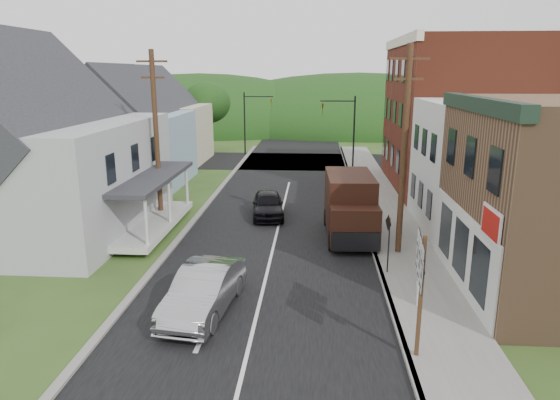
% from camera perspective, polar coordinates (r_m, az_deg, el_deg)
% --- Properties ---
extents(ground, '(120.00, 120.00, 0.00)m').
position_cam_1_polar(ground, '(19.46, -1.77, -9.46)').
color(ground, '#2D4719').
rests_on(ground, ground).
extents(road, '(9.00, 90.00, 0.02)m').
position_cam_1_polar(road, '(28.86, 0.22, -1.41)').
color(road, black).
rests_on(road, ground).
extents(cross_road, '(60.00, 9.00, 0.02)m').
position_cam_1_polar(cross_road, '(45.43, 1.66, 4.44)').
color(cross_road, black).
rests_on(cross_road, ground).
extents(sidewalk_right, '(2.80, 55.00, 0.15)m').
position_cam_1_polar(sidewalk_right, '(27.16, 12.47, -2.61)').
color(sidewalk_right, slate).
rests_on(sidewalk_right, ground).
extents(curb_right, '(0.20, 55.00, 0.15)m').
position_cam_1_polar(curb_right, '(26.99, 9.63, -2.58)').
color(curb_right, slate).
rests_on(curb_right, ground).
extents(curb_left, '(0.30, 55.00, 0.12)m').
position_cam_1_polar(curb_left, '(27.64, -9.73, -2.21)').
color(curb_left, slate).
rests_on(curb_left, ground).
extents(storefront_white, '(8.00, 7.00, 6.50)m').
position_cam_1_polar(storefront_white, '(27.31, 24.28, 3.39)').
color(storefront_white, silver).
rests_on(storefront_white, ground).
extents(storefront_red, '(8.00, 12.00, 10.00)m').
position_cam_1_polar(storefront_red, '(36.08, 19.48, 9.05)').
color(storefront_red, maroon).
rests_on(storefront_red, ground).
extents(house_gray, '(10.20, 12.24, 8.35)m').
position_cam_1_polar(house_gray, '(27.69, -26.13, 5.40)').
color(house_gray, '#ACAFB1').
rests_on(house_gray, ground).
extents(house_blue, '(7.14, 8.16, 7.28)m').
position_cam_1_polar(house_blue, '(37.24, -16.30, 7.41)').
color(house_blue, '#839DB3').
rests_on(house_blue, ground).
extents(house_cream, '(7.14, 8.16, 7.28)m').
position_cam_1_polar(house_cream, '(45.88, -13.04, 8.84)').
color(house_cream, beige).
rests_on(house_cream, ground).
extents(utility_pole_right, '(1.60, 0.26, 9.00)m').
position_cam_1_polar(utility_pole_right, '(21.77, 14.00, 5.49)').
color(utility_pole_right, '#472D19').
rests_on(utility_pole_right, ground).
extents(utility_pole_left, '(1.60, 0.26, 9.00)m').
position_cam_1_polar(utility_pole_left, '(27.21, -13.96, 7.21)').
color(utility_pole_left, '#472D19').
rests_on(utility_pole_left, ground).
extents(traffic_signal_right, '(2.87, 0.20, 6.00)m').
position_cam_1_polar(traffic_signal_right, '(41.48, 7.51, 8.61)').
color(traffic_signal_right, black).
rests_on(traffic_signal_right, ground).
extents(traffic_signal_left, '(2.87, 0.20, 6.00)m').
position_cam_1_polar(traffic_signal_left, '(48.76, -3.26, 9.57)').
color(traffic_signal_left, black).
rests_on(traffic_signal_left, ground).
extents(tree_left_b, '(4.80, 4.80, 6.94)m').
position_cam_1_polar(tree_left_b, '(35.30, -28.53, 7.84)').
color(tree_left_b, '#382616').
rests_on(tree_left_b, ground).
extents(tree_left_c, '(5.80, 5.80, 8.41)m').
position_cam_1_polar(tree_left_c, '(43.12, -25.32, 10.50)').
color(tree_left_c, '#382616').
rests_on(tree_left_c, ground).
extents(tree_left_d, '(4.80, 4.80, 6.94)m').
position_cam_1_polar(tree_left_d, '(50.96, -8.40, 10.92)').
color(tree_left_d, '#382616').
rests_on(tree_left_d, ground).
extents(forested_ridge, '(90.00, 30.00, 16.00)m').
position_cam_1_polar(forested_ridge, '(73.15, 2.60, 8.24)').
color(forested_ridge, '#113610').
rests_on(forested_ridge, ground).
extents(silver_sedan, '(2.24, 4.93, 1.57)m').
position_cam_1_polar(silver_sedan, '(17.12, -8.67, -10.22)').
color(silver_sedan, '#9E9EA2').
rests_on(silver_sedan, ground).
extents(dark_sedan, '(2.13, 4.32, 1.42)m').
position_cam_1_polar(dark_sedan, '(27.82, -1.39, -0.51)').
color(dark_sedan, black).
rests_on(dark_sedan, ground).
extents(delivery_van, '(2.43, 5.52, 3.04)m').
position_cam_1_polar(delivery_van, '(24.39, 8.02, -0.77)').
color(delivery_van, black).
rests_on(delivery_van, ground).
extents(route_sign_cluster, '(0.31, 2.01, 3.52)m').
position_cam_1_polar(route_sign_cluster, '(14.19, 15.71, -8.72)').
color(route_sign_cluster, '#472D19').
rests_on(route_sign_cluster, sidewalk_right).
extents(warning_sign, '(0.17, 0.65, 2.38)m').
position_cam_1_polar(warning_sign, '(19.98, 12.31, -4.01)').
color(warning_sign, black).
rests_on(warning_sign, sidewalk_right).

